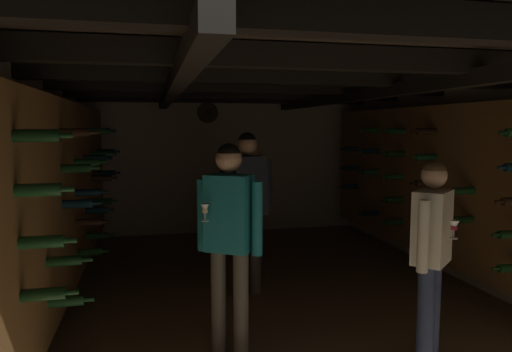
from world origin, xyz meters
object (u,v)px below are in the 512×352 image
(wine_crate_stack, at_px, (226,216))
(person_guest_near_right, at_px, (432,243))
(person_guest_near_left, at_px, (229,229))
(person_guest_rear_center, at_px, (251,190))
(display_bottle, at_px, (222,177))
(person_host_center, at_px, (247,197))

(wine_crate_stack, bearing_deg, person_guest_near_right, -76.44)
(person_guest_near_left, bearing_deg, person_guest_rear_center, 73.93)
(display_bottle, relative_size, person_host_center, 0.20)
(person_host_center, bearing_deg, wine_crate_stack, 86.97)
(person_guest_rear_center, relative_size, person_guest_near_right, 1.05)
(person_guest_rear_center, bearing_deg, display_bottle, 100.92)
(person_host_center, relative_size, person_guest_near_left, 1.04)
(wine_crate_stack, relative_size, person_guest_near_right, 0.58)
(display_bottle, bearing_deg, person_guest_near_left, -97.64)
(wine_crate_stack, xyz_separation_m, person_guest_near_right, (0.94, -3.91, 0.48))
(person_guest_near_right, bearing_deg, person_host_center, 121.47)
(person_host_center, xyz_separation_m, person_guest_near_right, (1.06, -1.73, -0.14))
(display_bottle, bearing_deg, person_host_center, -91.64)
(display_bottle, distance_m, person_host_center, 2.24)
(person_guest_near_right, bearing_deg, wine_crate_stack, 103.56)
(display_bottle, xyz_separation_m, person_guest_rear_center, (0.22, -1.13, -0.05))
(person_host_center, relative_size, person_guest_rear_center, 1.07)
(display_bottle, distance_m, person_guest_near_right, 4.10)
(wine_crate_stack, distance_m, person_guest_near_right, 4.05)
(display_bottle, relative_size, person_guest_near_right, 0.23)
(person_guest_rear_center, distance_m, person_guest_near_right, 2.95)
(person_guest_near_left, bearing_deg, person_guest_near_right, -16.89)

